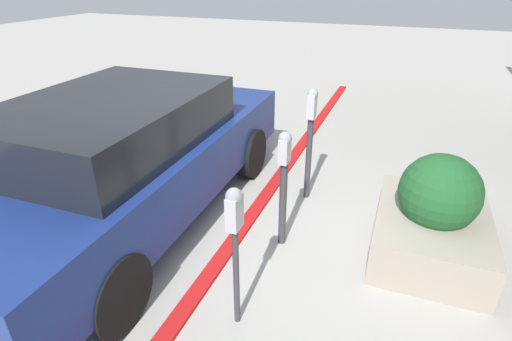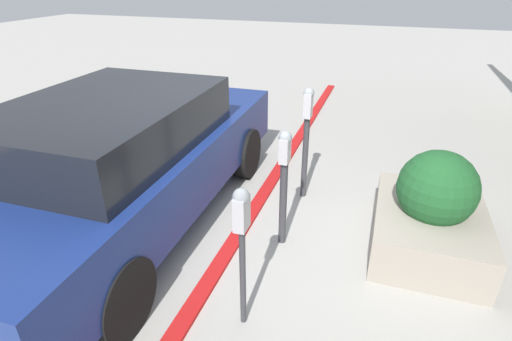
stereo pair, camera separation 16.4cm
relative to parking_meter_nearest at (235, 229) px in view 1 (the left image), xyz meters
name	(u,v)px [view 1 (the left image)]	position (x,y,z in m)	size (l,w,h in m)	color
ground_plane	(246,235)	(1.16, 0.40, -0.95)	(40.00, 40.00, 0.00)	#ADAAA3
curb_strip	(239,232)	(1.16, 0.48, -0.93)	(13.50, 0.16, 0.04)	red
parking_meter_nearest	(235,229)	(0.00, 0.00, 0.00)	(0.15, 0.13, 1.30)	#38383D
parking_meter_second	(284,176)	(1.19, -0.02, -0.13)	(0.16, 0.14, 1.31)	#38383D
parking_meter_middle	(310,130)	(2.25, -0.02, -0.01)	(0.16, 0.13, 1.46)	#38383D
planter_box	(434,218)	(1.58, -1.52, -0.53)	(1.49, 1.10, 1.12)	#A39989
parked_car_front	(126,156)	(1.04, 1.80, -0.14)	(4.81, 2.04, 1.54)	navy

